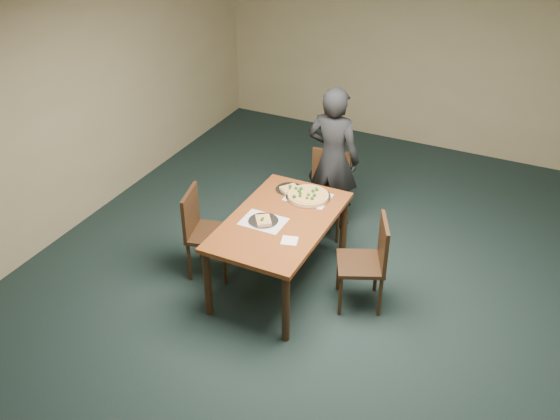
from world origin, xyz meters
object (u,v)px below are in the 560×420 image
at_px(dining_table, 280,227).
at_px(slice_plate_far, 290,189).
at_px(chair_far, 328,187).
at_px(diner, 333,158).
at_px(pizza_pan, 308,195).
at_px(chair_left, 203,228).
at_px(slice_plate_near, 263,220).
at_px(chair_right, 369,258).

relative_size(dining_table, slice_plate_far, 5.36).
relative_size(dining_table, chair_far, 1.65).
xyz_separation_m(chair_far, slice_plate_far, (-0.18, -0.60, 0.25)).
bearing_deg(diner, pizza_pan, 94.70).
distance_m(chair_left, slice_plate_far, 0.95).
xyz_separation_m(chair_left, slice_plate_near, (0.65, 0.04, 0.25)).
distance_m(chair_left, chair_right, 1.65).
distance_m(chair_left, slice_plate_near, 0.70).
bearing_deg(slice_plate_near, pizza_pan, 71.48).
bearing_deg(chair_right, pizza_pan, -140.13).
bearing_deg(chair_far, diner, 83.94).
xyz_separation_m(diner, pizza_pan, (0.05, -0.78, -0.04)).
height_order(chair_far, pizza_pan, chair_far).
distance_m(dining_table, slice_plate_far, 0.56).
relative_size(chair_far, chair_left, 1.00).
bearing_deg(slice_plate_near, chair_far, 83.08).
bearing_deg(chair_right, slice_plate_far, -137.52).
bearing_deg(chair_right, dining_table, -107.99).
xyz_separation_m(chair_far, chair_left, (-0.80, -1.27, 0.00)).
bearing_deg(pizza_pan, chair_far, 93.86).
height_order(pizza_pan, slice_plate_near, pizza_pan).
xyz_separation_m(pizza_pan, slice_plate_far, (-0.22, 0.05, -0.01)).
bearing_deg(chair_far, dining_table, -100.12).
bearing_deg(dining_table, diner, 88.88).
height_order(chair_right, slice_plate_near, chair_right).
bearing_deg(chair_left, slice_plate_far, -57.39).
bearing_deg(dining_table, slice_plate_near, -138.94).
bearing_deg(chair_far, chair_left, -130.78).
relative_size(chair_far, slice_plate_far, 3.25).
height_order(pizza_pan, slice_plate_far, pizza_pan).
bearing_deg(chair_right, slice_plate_near, -102.75).
distance_m(dining_table, chair_far, 1.14).
relative_size(chair_right, slice_plate_near, 3.25).
bearing_deg(slice_plate_near, dining_table, 41.06).
relative_size(diner, slice_plate_far, 5.78).
relative_size(dining_table, chair_right, 1.65).
bearing_deg(chair_left, chair_far, -46.77).
relative_size(slice_plate_near, slice_plate_far, 1.00).
distance_m(dining_table, slice_plate_near, 0.19).
height_order(dining_table, diner, diner).
relative_size(pizza_pan, slice_plate_near, 1.59).
distance_m(chair_far, chair_right, 1.33).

